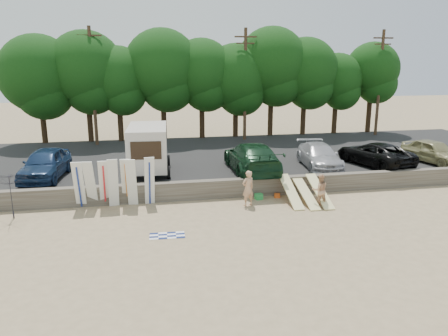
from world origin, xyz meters
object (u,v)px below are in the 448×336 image
(car_0, at_px, (45,164))
(beach_umbrella, at_px, (13,196))
(car_2, at_px, (319,156))
(car_3, at_px, (375,154))
(car_4, at_px, (433,151))
(car_1, at_px, (252,157))
(beachgoer_b, at_px, (320,190))
(cooler, at_px, (259,197))
(beachgoer_a, at_px, (248,188))
(box_trailer, at_px, (148,147))

(car_0, bearing_deg, beach_umbrella, -91.51)
(car_2, relative_size, car_3, 0.93)
(car_4, bearing_deg, car_1, 167.55)
(beachgoer_b, relative_size, cooler, 4.45)
(car_1, relative_size, car_2, 1.24)
(cooler, bearing_deg, car_0, 149.52)
(car_0, distance_m, beachgoer_a, 11.71)
(car_2, xyz_separation_m, cooler, (-4.85, -3.52, -1.26))
(box_trailer, distance_m, beachgoer_a, 7.11)
(beachgoer_a, bearing_deg, car_3, -175.17)
(cooler, bearing_deg, box_trailer, 132.56)
(car_4, height_order, cooler, car_4)
(car_2, bearing_deg, car_3, 3.74)
(car_3, distance_m, beachgoer_a, 10.30)
(beachgoer_a, distance_m, cooler, 1.43)
(car_0, height_order, beachgoer_a, car_0)
(car_3, height_order, cooler, car_3)
(car_1, xyz_separation_m, car_2, (4.45, 0.38, -0.18))
(beachgoer_b, height_order, cooler, beachgoer_b)
(car_3, distance_m, beach_umbrella, 21.01)
(car_2, height_order, beach_umbrella, beach_umbrella)
(car_3, xyz_separation_m, beach_umbrella, (-20.63, -3.97, -0.34))
(box_trailer, height_order, car_1, box_trailer)
(cooler, bearing_deg, beachgoer_b, -41.56)
(car_1, xyz_separation_m, cooler, (-0.40, -3.14, -1.43))
(car_1, bearing_deg, cooler, 82.87)
(car_0, xyz_separation_m, cooler, (11.47, -3.96, -1.39))
(car_2, bearing_deg, car_4, 3.92)
(beachgoer_a, xyz_separation_m, beach_umbrella, (-11.26, 0.27, 0.17))
(beachgoer_a, bearing_deg, beach_umbrella, -20.86)
(cooler, height_order, beach_umbrella, beach_umbrella)
(box_trailer, bearing_deg, cooler, -32.35)
(car_3, bearing_deg, beachgoer_a, 9.20)
(box_trailer, height_order, cooler, box_trailer)
(car_3, xyz_separation_m, beachgoer_a, (-9.37, -4.23, -0.51))
(box_trailer, distance_m, car_4, 18.36)
(car_4, distance_m, beachgoer_a, 14.07)
(car_1, xyz_separation_m, beachgoer_b, (2.37, -4.74, -0.75))
(car_2, bearing_deg, cooler, -137.87)
(box_trailer, bearing_deg, car_3, 0.55)
(car_3, relative_size, beachgoer_b, 3.14)
(box_trailer, xyz_separation_m, beachgoer_b, (8.45, -5.74, -1.43))
(beachgoer_a, height_order, cooler, beachgoer_a)
(car_0, xyz_separation_m, car_1, (11.86, -0.82, 0.04))
(car_2, bearing_deg, box_trailer, -177.18)
(beach_umbrella, bearing_deg, car_2, 13.68)
(car_3, xyz_separation_m, car_4, (4.08, -0.15, 0.01))
(beachgoer_a, relative_size, beach_umbrella, 0.76)
(box_trailer, bearing_deg, car_0, -174.60)
(car_3, relative_size, cooler, 13.97)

